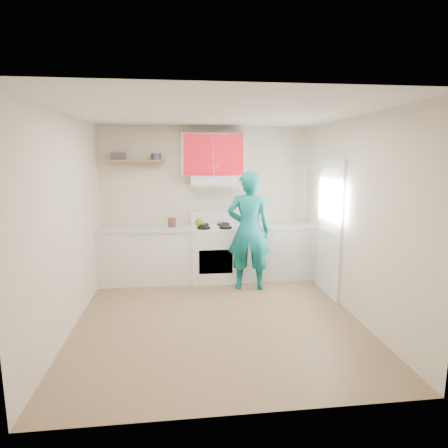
{
  "coord_description": "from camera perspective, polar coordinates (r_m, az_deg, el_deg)",
  "views": [
    {
      "loc": [
        -0.47,
        -4.62,
        2.09
      ],
      "look_at": [
        0.15,
        0.55,
        1.15
      ],
      "focal_mm": 30.11,
      "sensor_mm": 36.0,
      "label": 1
    }
  ],
  "objects": [
    {
      "name": "front_wall",
      "position": [
        2.87,
        2.83,
        -5.73
      ],
      "size": [
        3.6,
        0.04,
        2.6
      ],
      "primitive_type": "cube",
      "color": "beige",
      "rests_on": "floor"
    },
    {
      "name": "person",
      "position": [
        5.9,
        3.82,
        -1.03
      ],
      "size": [
        0.76,
        0.57,
        1.88
      ],
      "primitive_type": "imported",
      "rotation": [
        0.0,
        0.0,
        2.95
      ],
      "color": "#0B6967",
      "rests_on": "floor"
    },
    {
      "name": "stove",
      "position": [
        6.43,
        -1.53,
        -4.46
      ],
      "size": [
        0.76,
        0.65,
        0.92
      ],
      "primitive_type": "cube",
      "color": "white",
      "rests_on": "floor"
    },
    {
      "name": "left_wall",
      "position": [
        4.87,
        -22.6,
        0.12
      ],
      "size": [
        0.04,
        3.8,
        2.6
      ],
      "primitive_type": "cube",
      "color": "beige",
      "rests_on": "floor"
    },
    {
      "name": "door",
      "position": [
        5.87,
        15.79,
        -0.61
      ],
      "size": [
        0.05,
        0.85,
        2.05
      ],
      "primitive_type": "cube",
      "color": "white",
      "rests_on": "floor"
    },
    {
      "name": "ceiling",
      "position": [
        4.67,
        -1.07,
        16.52
      ],
      "size": [
        3.6,
        3.8,
        0.04
      ],
      "primitive_type": "cube",
      "color": "white",
      "rests_on": "floor"
    },
    {
      "name": "tin",
      "position": [
        6.35,
        -10.27,
        10.04
      ],
      "size": [
        0.19,
        0.19,
        0.1
      ],
      "primitive_type": "cylinder",
      "rotation": [
        0.0,
        0.0,
        -0.21
      ],
      "color": "#333D4C",
      "rests_on": "shelf"
    },
    {
      "name": "back_wall",
      "position": [
        6.58,
        -2.69,
        3.33
      ],
      "size": [
        3.6,
        0.04,
        2.6
      ],
      "primitive_type": "cube",
      "color": "beige",
      "rests_on": "floor"
    },
    {
      "name": "range_hood",
      "position": [
        6.33,
        -1.67,
        6.65
      ],
      "size": [
        0.76,
        0.44,
        0.15
      ],
      "primitive_type": "cube",
      "color": "silver",
      "rests_on": "back_wall"
    },
    {
      "name": "crock",
      "position": [
        6.37,
        -7.89,
        0.14
      ],
      "size": [
        0.15,
        0.15,
        0.17
      ],
      "primitive_type": "cylinder",
      "rotation": [
        0.0,
        0.0,
        0.07
      ],
      "color": "#482E1F",
      "rests_on": "counter_left"
    },
    {
      "name": "upper_cabinets",
      "position": [
        6.38,
        -1.74,
        10.5
      ],
      "size": [
        1.02,
        0.33,
        0.7
      ],
      "primitive_type": "cube",
      "color": "red",
      "rests_on": "back_wall"
    },
    {
      "name": "door_glass",
      "position": [
        5.79,
        15.74,
        3.51
      ],
      "size": [
        0.01,
        0.55,
        0.95
      ],
      "primitive_type": "cube",
      "color": "white",
      "rests_on": "door"
    },
    {
      "name": "books",
      "position": [
        6.41,
        -15.79,
        9.94
      ],
      "size": [
        0.26,
        0.21,
        0.12
      ],
      "primitive_type": "cube",
      "rotation": [
        0.0,
        0.0,
        0.17
      ],
      "color": "#3E373D",
      "rests_on": "shelf"
    },
    {
      "name": "kettle",
      "position": [
        6.32,
        -3.69,
        0.24
      ],
      "size": [
        0.19,
        0.19,
        0.15
      ],
      "primitive_type": "ellipsoid",
      "rotation": [
        0.0,
        0.0,
        0.12
      ],
      "color": "olive",
      "rests_on": "stove"
    },
    {
      "name": "cutting_board",
      "position": [
        6.46,
        4.37,
        -0.33
      ],
      "size": [
        0.32,
        0.25,
        0.02
      ],
      "primitive_type": "cube",
      "rotation": [
        0.0,
        0.0,
        0.13
      ],
      "color": "olive",
      "rests_on": "counter_right"
    },
    {
      "name": "floor",
      "position": [
        5.09,
        -0.97,
        -14.01
      ],
      "size": [
        3.8,
        3.8,
        0.0
      ],
      "primitive_type": "plane",
      "color": "brown",
      "rests_on": "ground"
    },
    {
      "name": "counter_left",
      "position": [
        6.45,
        -11.71,
        -4.71
      ],
      "size": [
        1.52,
        0.6,
        0.9
      ],
      "primitive_type": "cube",
      "color": "silver",
      "rests_on": "floor"
    },
    {
      "name": "counter_right",
      "position": [
        6.63,
        7.47,
        -4.19
      ],
      "size": [
        1.32,
        0.6,
        0.9
      ],
      "primitive_type": "cube",
      "color": "silver",
      "rests_on": "floor"
    },
    {
      "name": "right_wall",
      "position": [
        5.2,
        19.12,
        0.94
      ],
      "size": [
        0.04,
        3.8,
        2.6
      ],
      "primitive_type": "cube",
      "color": "beige",
      "rests_on": "floor"
    },
    {
      "name": "silicone_mat",
      "position": [
        6.62,
        9.78,
        -0.25
      ],
      "size": [
        0.31,
        0.27,
        0.01
      ],
      "primitive_type": "cube",
      "rotation": [
        0.0,
        0.0,
        0.17
      ],
      "color": "red",
      "rests_on": "counter_right"
    },
    {
      "name": "shelf",
      "position": [
        6.4,
        -13.11,
        9.35
      ],
      "size": [
        0.9,
        0.3,
        0.04
      ],
      "primitive_type": "cube",
      "color": "brown",
      "rests_on": "back_wall"
    }
  ]
}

